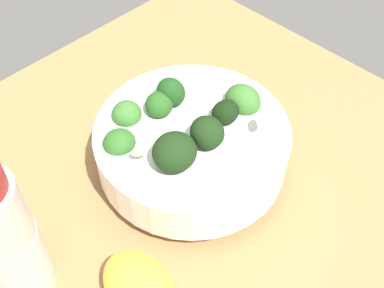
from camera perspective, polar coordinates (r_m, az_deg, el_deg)
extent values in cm
cube|color=#996D42|center=(52.66, 0.15, -7.61)|extent=(61.23, 61.23, 3.86)
cylinder|color=white|center=(52.85, 0.00, -2.28)|extent=(11.01, 11.01, 1.57)
cylinder|color=white|center=(50.43, 0.00, -0.06)|extent=(20.02, 20.02, 4.70)
cylinder|color=silver|center=(48.97, 0.00, 1.43)|extent=(16.65, 16.65, 0.80)
cylinder|color=#4A8F3C|center=(48.85, -8.39, -0.88)|extent=(1.47, 1.54, 1.19)
ellipsoid|color=#2D6023|center=(47.85, -8.56, 0.14)|extent=(5.13, 4.70, 3.84)
cylinder|color=#4A8F3C|center=(51.30, -7.49, 2.13)|extent=(1.64, 2.01, 1.96)
ellipsoid|color=#386B2B|center=(50.04, -7.69, 3.50)|extent=(3.95, 3.81, 3.45)
cylinder|color=#4A8F3C|center=(47.81, 1.76, -0.02)|extent=(1.92, 1.89, 1.54)
ellipsoid|color=black|center=(46.50, 1.81, 1.38)|extent=(5.49, 5.57, 4.14)
cylinder|color=#3C7A32|center=(50.29, 3.84, 2.44)|extent=(1.25, 1.24, 1.66)
ellipsoid|color=black|center=(49.14, 3.93, 3.72)|extent=(3.45, 3.90, 3.72)
cylinder|color=#589D47|center=(46.05, -2.00, -2.39)|extent=(1.49, 1.74, 1.63)
ellipsoid|color=black|center=(44.63, -2.06, -0.93)|extent=(5.46, 5.16, 4.20)
cylinder|color=#589D47|center=(51.61, -2.45, 4.98)|extent=(1.56, 1.69, 1.25)
ellipsoid|color=#194216|center=(50.63, -2.50, 6.13)|extent=(3.99, 3.50, 4.35)
cylinder|color=#2F662B|center=(52.15, 5.88, 3.95)|extent=(1.70, 1.72, 1.10)
ellipsoid|color=#386B2B|center=(51.11, 6.01, 5.13)|extent=(4.49, 4.84, 4.79)
cylinder|color=#589D47|center=(50.85, -3.80, 3.57)|extent=(1.11, 1.21, 1.25)
ellipsoid|color=#23511C|center=(49.88, -3.88, 4.66)|extent=(4.39, 4.32, 3.12)
ellipsoid|color=#DBBC84|center=(49.96, -3.91, 4.29)|extent=(1.88, 1.58, 1.29)
ellipsoid|color=#DBBC84|center=(45.84, -6.33, -1.02)|extent=(1.15, 1.83, 1.19)
ellipsoid|color=#DBBC84|center=(47.66, 8.14, 2.84)|extent=(1.77, 2.08, 0.73)
cylinder|color=beige|center=(42.97, -21.00, -10.64)|extent=(5.22, 5.22, 14.22)
cylinder|color=silver|center=(44.70, -20.25, -12.02)|extent=(5.33, 5.33, 5.99)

